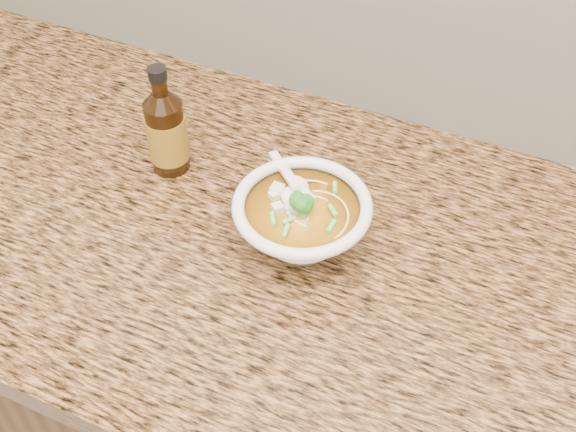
% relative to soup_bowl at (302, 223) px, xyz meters
% --- Properties ---
extents(counter_slab, '(4.00, 0.68, 0.04)m').
position_rel_soup_bowl_xyz_m(counter_slab, '(0.13, 0.00, -0.06)').
color(counter_slab, '#9F6A3A').
rests_on(counter_slab, cabinet).
extents(soup_bowl, '(0.18, 0.18, 0.10)m').
position_rel_soup_bowl_xyz_m(soup_bowl, '(0.00, 0.00, 0.00)').
color(soup_bowl, white).
rests_on(soup_bowl, counter_slab).
extents(hot_sauce_bottle, '(0.07, 0.07, 0.17)m').
position_rel_soup_bowl_xyz_m(hot_sauce_bottle, '(-0.24, 0.06, 0.02)').
color(hot_sauce_bottle, '#341C07').
rests_on(hot_sauce_bottle, counter_slab).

